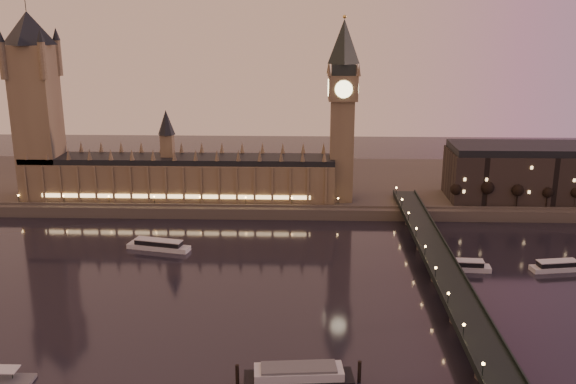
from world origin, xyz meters
name	(u,v)px	position (x,y,z in m)	size (l,w,h in m)	color
ground	(221,297)	(0.00, 0.00, 0.00)	(700.00, 700.00, 0.00)	black
far_embankment	(300,185)	(30.00, 165.00, 3.00)	(560.00, 130.00, 6.00)	#423D35
palace_of_westminster	(179,172)	(-40.12, 120.99, 21.71)	(180.00, 26.62, 52.00)	brown
victoria_tower	(35,96)	(-120.00, 121.00, 65.79)	(31.68, 31.68, 118.00)	brown
big_ben	(343,100)	(53.99, 120.99, 63.95)	(17.68, 17.68, 104.00)	brown
westminster_bridge	(449,287)	(91.61, 0.00, 5.52)	(13.20, 260.00, 15.30)	black
bare_tree_0	(458,190)	(118.72, 109.00, 15.67)	(6.36, 6.36, 12.94)	black
bare_tree_1	(488,190)	(135.24, 109.00, 15.67)	(6.36, 6.36, 12.94)	black
bare_tree_2	(518,191)	(151.75, 109.00, 15.67)	(6.36, 6.36, 12.94)	black
bare_tree_3	(548,191)	(168.27, 109.00, 15.67)	(6.36, 6.36, 12.94)	black
cruise_boat_a	(159,245)	(-37.49, 52.80, 2.20)	(31.90, 13.62, 4.99)	silver
cruise_boat_b	(461,265)	(103.78, 31.51, 2.12)	(26.40, 8.27, 4.80)	silver
cruise_boat_c	(557,266)	(146.62, 32.28, 2.08)	(24.32, 10.22, 4.72)	silver
moored_barge	(299,377)	(32.61, -63.27, 3.03)	(38.97, 12.47, 7.17)	#92A9BA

